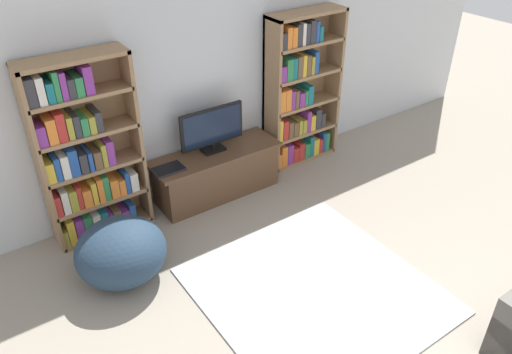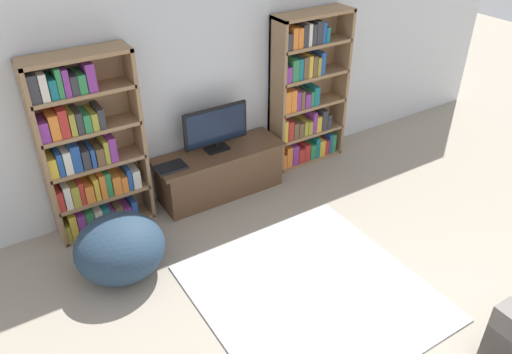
{
  "view_description": "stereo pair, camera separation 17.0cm",
  "coord_description": "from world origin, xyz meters",
  "px_view_note": "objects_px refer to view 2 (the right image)",
  "views": [
    {
      "loc": [
        -2.11,
        -0.05,
        3.11
      ],
      "look_at": [
        0.04,
        3.05,
        0.7
      ],
      "focal_mm": 35.0,
      "sensor_mm": 36.0,
      "label": 1
    },
    {
      "loc": [
        -1.97,
        -0.15,
        3.11
      ],
      "look_at": [
        0.04,
        3.05,
        0.7
      ],
      "focal_mm": 35.0,
      "sensor_mm": 36.0,
      "label": 2
    }
  ],
  "objects_px": {
    "bookshelf_left": "(88,152)",
    "bookshelf_right": "(304,95)",
    "beanbag_ottoman": "(120,248)",
    "tv_stand": "(220,172)",
    "laptop": "(171,167)",
    "television": "(216,128)"
  },
  "relations": [
    {
      "from": "bookshelf_left",
      "to": "bookshelf_right",
      "type": "distance_m",
      "value": 2.48
    },
    {
      "from": "bookshelf_left",
      "to": "beanbag_ottoman",
      "type": "xyz_separation_m",
      "value": [
        -0.04,
        -0.76,
        -0.57
      ]
    },
    {
      "from": "beanbag_ottoman",
      "to": "tv_stand",
      "type": "bearing_deg",
      "value": 25.68
    },
    {
      "from": "bookshelf_right",
      "to": "laptop",
      "type": "relative_size",
      "value": 5.77
    },
    {
      "from": "laptop",
      "to": "beanbag_ottoman",
      "type": "relative_size",
      "value": 0.39
    },
    {
      "from": "bookshelf_left",
      "to": "beanbag_ottoman",
      "type": "height_order",
      "value": "bookshelf_left"
    },
    {
      "from": "tv_stand",
      "to": "television",
      "type": "relative_size",
      "value": 1.96
    },
    {
      "from": "beanbag_ottoman",
      "to": "laptop",
      "type": "bearing_deg",
      "value": 37.83
    },
    {
      "from": "bookshelf_right",
      "to": "television",
      "type": "distance_m",
      "value": 1.19
    },
    {
      "from": "bookshelf_right",
      "to": "laptop",
      "type": "height_order",
      "value": "bookshelf_right"
    },
    {
      "from": "beanbag_ottoman",
      "to": "bookshelf_right",
      "type": "bearing_deg",
      "value": 16.82
    },
    {
      "from": "beanbag_ottoman",
      "to": "television",
      "type": "bearing_deg",
      "value": 27.31
    },
    {
      "from": "bookshelf_left",
      "to": "television",
      "type": "relative_size",
      "value": 2.47
    },
    {
      "from": "bookshelf_right",
      "to": "laptop",
      "type": "bearing_deg",
      "value": -174.61
    },
    {
      "from": "bookshelf_left",
      "to": "laptop",
      "type": "distance_m",
      "value": 0.81
    },
    {
      "from": "bookshelf_left",
      "to": "laptop",
      "type": "bearing_deg",
      "value": -12.86
    },
    {
      "from": "tv_stand",
      "to": "laptop",
      "type": "height_order",
      "value": "laptop"
    },
    {
      "from": "bookshelf_right",
      "to": "tv_stand",
      "type": "bearing_deg",
      "value": -174.23
    },
    {
      "from": "tv_stand",
      "to": "laptop",
      "type": "xyz_separation_m",
      "value": [
        -0.57,
        -0.05,
        0.27
      ]
    },
    {
      "from": "bookshelf_left",
      "to": "television",
      "type": "xyz_separation_m",
      "value": [
        1.29,
        -0.07,
        -0.07
      ]
    },
    {
      "from": "bookshelf_right",
      "to": "beanbag_ottoman",
      "type": "distance_m",
      "value": 2.7
    },
    {
      "from": "tv_stand",
      "to": "beanbag_ottoman",
      "type": "bearing_deg",
      "value": -154.32
    }
  ]
}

